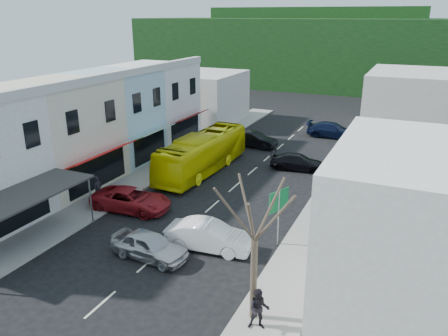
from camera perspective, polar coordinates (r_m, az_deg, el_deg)
ground at (r=27.46m, az=-5.18°, el=-8.16°), size 120.00×120.00×0.00m
sidewalk_left at (r=38.89m, az=-7.70°, el=0.34°), size 3.00×52.00×0.15m
sidewalk_right at (r=33.89m, az=14.51°, el=-3.06°), size 3.00×52.00×0.15m
shopfront_row at (r=36.93m, az=-18.72°, el=4.80°), size 8.25×30.00×8.00m
right_building at (r=19.24m, az=25.72°, el=-9.49°), size 8.00×9.00×8.00m
distant_block_left at (r=54.69m, az=-2.52°, el=9.21°), size 8.00×10.00×6.00m
distant_block_right at (r=51.94m, az=22.68°, el=7.76°), size 8.00×12.00×7.00m
hillside at (r=87.47m, az=15.66°, el=14.83°), size 80.00×26.00×14.00m
bus at (r=36.92m, az=-2.79°, el=1.86°), size 2.88×11.68×3.10m
car_silver at (r=24.56m, az=-9.73°, el=-10.07°), size 4.53×2.13×1.40m
car_white at (r=25.09m, az=-2.01°, el=-9.10°), size 4.56×2.25×1.40m
car_red at (r=30.49m, az=-12.03°, el=-4.16°), size 4.75×2.29×1.40m
car_black_near at (r=38.05m, az=9.61°, el=0.79°), size 4.70×2.39×1.40m
car_black_far at (r=44.17m, az=3.94°, el=3.64°), size 4.52×2.12×1.40m
car_navy_far at (r=49.05m, az=13.98°, el=4.71°), size 4.50×1.84×1.40m
pedestrian_left at (r=31.98m, az=-16.11°, el=-2.79°), size 0.43×0.62×1.70m
pedestrian_right at (r=19.19m, az=4.57°, el=-18.11°), size 0.81×0.65×1.70m
direction_sign at (r=25.07m, az=7.08°, el=-6.49°), size 1.35×1.73×3.56m
street_tree at (r=18.21m, az=4.02°, el=-9.43°), size 4.20×4.20×7.80m
traffic_signal at (r=52.94m, az=17.81°, el=7.45°), size 0.73×1.12×5.06m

